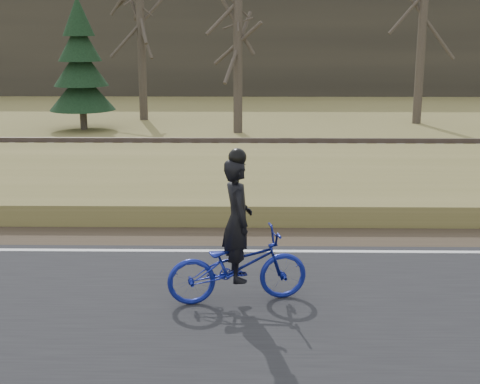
{
  "coord_description": "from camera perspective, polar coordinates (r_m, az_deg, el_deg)",
  "views": [
    {
      "loc": [
        -1.34,
        -11.35,
        4.06
      ],
      "look_at": [
        -1.51,
        0.5,
        1.1
      ],
      "focal_mm": 50.0,
      "sensor_mm": 36.0,
      "label": 1
    }
  ],
  "objects": [
    {
      "name": "cyclist",
      "position": [
        9.86,
        -0.22,
        -5.34
      ],
      "size": [
        2.19,
        1.12,
        2.31
      ],
      "rotation": [
        0.0,
        0.0,
        1.77
      ],
      "color": "navy",
      "rests_on": "road"
    },
    {
      "name": "bare_tree_near_left",
      "position": [
        25.88,
        -0.18,
        11.83
      ],
      "size": [
        0.36,
        0.36,
        6.14
      ],
      "primitive_type": "cylinder",
      "color": "#494135",
      "rests_on": "ground"
    },
    {
      "name": "conifer",
      "position": [
        27.45,
        -13.45,
        10.3
      ],
      "size": [
        2.6,
        2.6,
        5.19
      ],
      "color": "#494135",
      "rests_on": "ground"
    },
    {
      "name": "embankment",
      "position": [
        16.07,
        5.59,
        0.14
      ],
      "size": [
        120.0,
        5.0,
        0.44
      ],
      "primitive_type": "cube",
      "color": "olive",
      "rests_on": "ground"
    },
    {
      "name": "ballast",
      "position": [
        19.77,
        4.71,
        2.8
      ],
      "size": [
        120.0,
        3.0,
        0.45
      ],
      "primitive_type": "cube",
      "color": "slate",
      "rests_on": "ground"
    },
    {
      "name": "ground",
      "position": [
        12.13,
        7.16,
        -5.65
      ],
      "size": [
        120.0,
        120.0,
        0.0
      ],
      "primitive_type": "plane",
      "color": "olive",
      "rests_on": "ground"
    },
    {
      "name": "edge_line",
      "position": [
        12.29,
        7.07,
        -5.05
      ],
      "size": [
        120.0,
        0.12,
        0.01
      ],
      "primitive_type": "cube",
      "color": "silver",
      "rests_on": "road"
    },
    {
      "name": "railroad",
      "position": [
        19.71,
        4.73,
        3.66
      ],
      "size": [
        120.0,
        2.4,
        0.29
      ],
      "color": "black",
      "rests_on": "ballast"
    },
    {
      "name": "shoulder",
      "position": [
        13.25,
        6.61,
        -3.82
      ],
      "size": [
        120.0,
        1.6,
        0.04
      ],
      "primitive_type": "cube",
      "color": "#473A2B",
      "rests_on": "ground"
    },
    {
      "name": "road",
      "position": [
        9.82,
        8.74,
        -10.39
      ],
      "size": [
        120.0,
        6.0,
        0.06
      ],
      "primitive_type": "cube",
      "color": "black",
      "rests_on": "ground"
    },
    {
      "name": "bare_tree_left",
      "position": [
        29.81,
        -8.45,
        13.26
      ],
      "size": [
        0.36,
        0.36,
        7.47
      ],
      "primitive_type": "cylinder",
      "color": "#494135",
      "rests_on": "ground"
    },
    {
      "name": "treeline_backdrop",
      "position": [
        41.38,
        2.76,
        12.55
      ],
      "size": [
        120.0,
        4.0,
        6.0
      ],
      "primitive_type": "cube",
      "color": "#383328",
      "rests_on": "ground"
    },
    {
      "name": "bare_tree_center",
      "position": [
        29.36,
        15.37,
        14.35
      ],
      "size": [
        0.36,
        0.36,
        8.94
      ],
      "primitive_type": "cylinder",
      "color": "#494135",
      "rests_on": "ground"
    }
  ]
}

